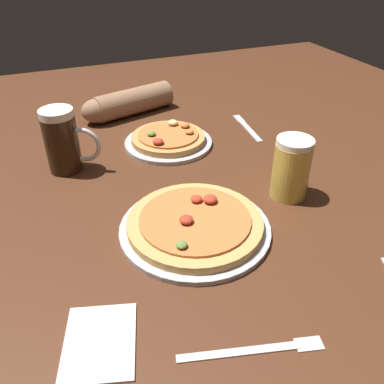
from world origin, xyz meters
TOP-DOWN VIEW (x-y plane):
  - ground_plane at (0.00, 0.00)m, footprint 2.40×2.40m
  - pizza_plate_near at (-0.04, -0.12)m, footprint 0.33×0.33m
  - pizza_plate_far at (0.04, 0.30)m, footprint 0.26×0.26m
  - beer_mug_dark at (-0.26, 0.26)m, footprint 0.14×0.10m
  - beer_mug_amber at (0.23, -0.07)m, footprint 0.11×0.13m
  - napkin_folded at (-0.29, -0.32)m, footprint 0.15×0.17m
  - knife_right at (0.32, 0.31)m, footprint 0.05×0.21m
  - fork_spare at (-0.07, -0.43)m, footprint 0.23×0.08m
  - diner_arm at (-0.02, 0.56)m, footprint 0.33×0.16m

SIDE VIEW (x-z plane):
  - ground_plane at x=0.00m, z-range -0.03..0.00m
  - fork_spare at x=-0.07m, z-range 0.00..0.01m
  - knife_right at x=0.32m, z-range 0.00..0.01m
  - napkin_folded at x=-0.29m, z-range 0.00..0.01m
  - pizza_plate_far at x=0.04m, z-range -0.01..0.04m
  - pizza_plate_near at x=-0.04m, z-range -0.01..0.04m
  - diner_arm at x=-0.02m, z-range 0.00..0.09m
  - beer_mug_amber at x=0.23m, z-range 0.00..0.15m
  - beer_mug_dark at x=-0.26m, z-range 0.00..0.17m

